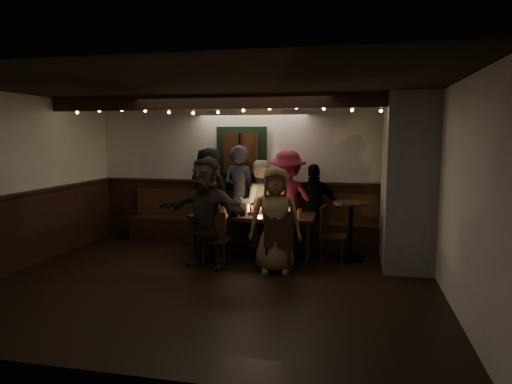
% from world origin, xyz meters
% --- Properties ---
extents(room, '(6.02, 5.01, 2.62)m').
position_xyz_m(room, '(1.07, 1.42, 1.07)').
color(room, black).
rests_on(room, ground).
extents(dining_table, '(2.00, 0.86, 0.87)m').
position_xyz_m(dining_table, '(0.26, 1.40, 0.65)').
color(dining_table, black).
rests_on(dining_table, ground).
extents(chair_near_left, '(0.41, 0.41, 0.86)m').
position_xyz_m(chair_near_left, '(-0.18, 0.68, 0.48)').
color(chair_near_left, black).
rests_on(chair_near_left, ground).
extents(chair_near_right, '(0.49, 0.49, 0.92)m').
position_xyz_m(chair_near_right, '(0.80, 0.59, 0.52)').
color(chair_near_right, black).
rests_on(chair_near_right, ground).
extents(chair_end, '(0.45, 0.45, 0.88)m').
position_xyz_m(chair_end, '(1.48, 1.41, 0.50)').
color(chair_end, black).
rests_on(chair_end, ground).
extents(high_top, '(0.58, 0.58, 0.93)m').
position_xyz_m(high_top, '(1.82, 1.61, 0.59)').
color(high_top, black).
rests_on(high_top, ground).
extents(person_a, '(1.00, 0.80, 1.77)m').
position_xyz_m(person_a, '(-0.72, 2.10, 0.88)').
color(person_a, black).
rests_on(person_a, ground).
extents(person_b, '(0.77, 0.63, 1.82)m').
position_xyz_m(person_b, '(-0.15, 2.13, 0.91)').
color(person_b, '#272A36').
rests_on(person_b, ground).
extents(person_c, '(0.88, 0.77, 1.56)m').
position_xyz_m(person_c, '(0.20, 2.09, 0.78)').
color(person_c, beige).
rests_on(person_c, ground).
extents(person_d, '(1.23, 0.86, 1.73)m').
position_xyz_m(person_d, '(0.72, 2.03, 0.87)').
color(person_d, maroon).
rests_on(person_d, ground).
extents(person_e, '(0.95, 0.60, 1.50)m').
position_xyz_m(person_e, '(1.19, 2.10, 0.75)').
color(person_e, black).
rests_on(person_e, ground).
extents(person_f, '(1.64, 1.01, 1.69)m').
position_xyz_m(person_f, '(-0.30, 0.67, 0.84)').
color(person_f, '#332824').
rests_on(person_f, ground).
extents(person_g, '(0.83, 0.62, 1.55)m').
position_xyz_m(person_g, '(0.75, 0.65, 0.77)').
color(person_g, olive).
rests_on(person_g, ground).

